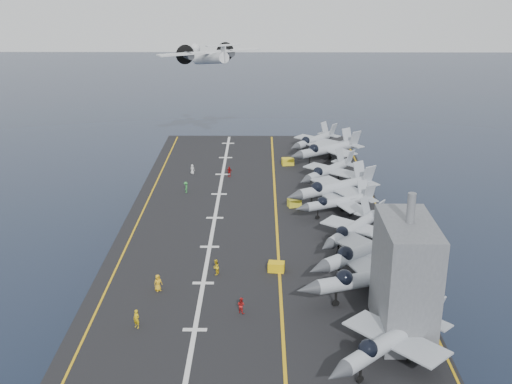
{
  "coord_description": "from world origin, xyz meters",
  "views": [
    {
      "loc": [
        0.72,
        -86.67,
        46.28
      ],
      "look_at": [
        0.0,
        4.0,
        13.0
      ],
      "focal_mm": 45.0,
      "sensor_mm": 36.0,
      "label": 1
    }
  ],
  "objects_px": {
    "tow_cart_a": "(276,267)",
    "transport_plane": "(210,59)",
    "island_superstructure": "(406,265)",
    "fighter_jet_0": "(390,339)"
  },
  "relations": [
    {
      "from": "island_superstructure",
      "to": "tow_cart_a",
      "type": "distance_m",
      "value": 19.35
    },
    {
      "from": "transport_plane",
      "to": "island_superstructure",
      "type": "bearing_deg",
      "value": -74.19
    },
    {
      "from": "island_superstructure",
      "to": "tow_cart_a",
      "type": "height_order",
      "value": "island_superstructure"
    },
    {
      "from": "tow_cart_a",
      "to": "transport_plane",
      "type": "xyz_separation_m",
      "value": [
        -13.63,
        78.66,
        13.43
      ]
    },
    {
      "from": "fighter_jet_0",
      "to": "tow_cart_a",
      "type": "relative_size",
      "value": 8.62
    },
    {
      "from": "island_superstructure",
      "to": "transport_plane",
      "type": "xyz_separation_m",
      "value": [
        -26.0,
        91.83,
        6.51
      ]
    },
    {
      "from": "island_superstructure",
      "to": "tow_cart_a",
      "type": "bearing_deg",
      "value": 133.21
    },
    {
      "from": "fighter_jet_0",
      "to": "transport_plane",
      "type": "height_order",
      "value": "transport_plane"
    },
    {
      "from": "fighter_jet_0",
      "to": "tow_cart_a",
      "type": "height_order",
      "value": "fighter_jet_0"
    },
    {
      "from": "tow_cart_a",
      "to": "transport_plane",
      "type": "bearing_deg",
      "value": 99.83
    }
  ]
}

